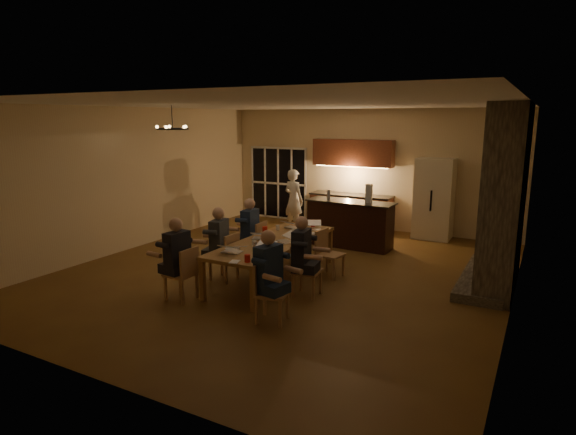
# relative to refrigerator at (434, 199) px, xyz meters

# --- Properties ---
(floor) EXTENTS (9.00, 9.00, 0.00)m
(floor) POSITION_rel_refrigerator_xyz_m (-1.90, -4.15, -1.00)
(floor) COLOR brown
(floor) RESTS_ON ground
(back_wall) EXTENTS (8.00, 0.04, 3.20)m
(back_wall) POSITION_rel_refrigerator_xyz_m (-1.90, 0.37, 0.60)
(back_wall) COLOR beige
(back_wall) RESTS_ON ground
(left_wall) EXTENTS (0.04, 9.00, 3.20)m
(left_wall) POSITION_rel_refrigerator_xyz_m (-5.92, -4.15, 0.60)
(left_wall) COLOR beige
(left_wall) RESTS_ON ground
(right_wall) EXTENTS (0.04, 9.00, 3.20)m
(right_wall) POSITION_rel_refrigerator_xyz_m (2.12, -4.15, 0.60)
(right_wall) COLOR beige
(right_wall) RESTS_ON ground
(ceiling) EXTENTS (8.00, 9.00, 0.04)m
(ceiling) POSITION_rel_refrigerator_xyz_m (-1.90, -4.15, 2.22)
(ceiling) COLOR white
(ceiling) RESTS_ON back_wall
(french_doors) EXTENTS (1.86, 0.08, 2.10)m
(french_doors) POSITION_rel_refrigerator_xyz_m (-4.60, 0.32, 0.05)
(french_doors) COLOR black
(french_doors) RESTS_ON ground
(fireplace) EXTENTS (0.58, 2.50, 3.20)m
(fireplace) POSITION_rel_refrigerator_xyz_m (1.80, -2.95, 0.60)
(fireplace) COLOR #776E5D
(fireplace) RESTS_ON ground
(kitchenette) EXTENTS (2.24, 0.68, 2.40)m
(kitchenette) POSITION_rel_refrigerator_xyz_m (-2.20, 0.05, 0.20)
(kitchenette) COLOR brown
(kitchenette) RESTS_ON ground
(refrigerator) EXTENTS (0.90, 0.68, 2.00)m
(refrigerator) POSITION_rel_refrigerator_xyz_m (0.00, 0.00, 0.00)
(refrigerator) COLOR beige
(refrigerator) RESTS_ON ground
(dining_table) EXTENTS (1.10, 3.08, 0.75)m
(dining_table) POSITION_rel_refrigerator_xyz_m (-1.91, -4.63, -0.62)
(dining_table) COLOR #AF7346
(dining_table) RESTS_ON ground
(bar_island) EXTENTS (2.07, 0.77, 1.08)m
(bar_island) POSITION_rel_refrigerator_xyz_m (-1.52, -1.76, -0.46)
(bar_island) COLOR black
(bar_island) RESTS_ON ground
(chair_left_near) EXTENTS (0.44, 0.44, 0.89)m
(chair_left_near) POSITION_rel_refrigerator_xyz_m (-2.75, -6.23, -0.55)
(chair_left_near) COLOR tan
(chair_left_near) RESTS_ON ground
(chair_left_mid) EXTENTS (0.45, 0.45, 0.89)m
(chair_left_mid) POSITION_rel_refrigerator_xyz_m (-2.72, -5.08, -0.55)
(chair_left_mid) COLOR tan
(chair_left_mid) RESTS_ON ground
(chair_left_far) EXTENTS (0.46, 0.46, 0.89)m
(chair_left_far) POSITION_rel_refrigerator_xyz_m (-2.78, -3.98, -0.55)
(chair_left_far) COLOR tan
(chair_left_far) RESTS_ON ground
(chair_right_near) EXTENTS (0.52, 0.52, 0.89)m
(chair_right_near) POSITION_rel_refrigerator_xyz_m (-0.98, -6.29, -0.55)
(chair_right_near) COLOR tan
(chair_right_near) RESTS_ON ground
(chair_right_mid) EXTENTS (0.48, 0.48, 0.89)m
(chair_right_mid) POSITION_rel_refrigerator_xyz_m (-0.99, -5.10, -0.55)
(chair_right_mid) COLOR tan
(chair_right_mid) RESTS_ON ground
(chair_right_far) EXTENTS (0.49, 0.49, 0.89)m
(chair_right_far) POSITION_rel_refrigerator_xyz_m (-1.04, -3.99, -0.55)
(chair_right_far) COLOR tan
(chair_right_far) RESTS_ON ground
(person_left_near) EXTENTS (0.66, 0.66, 1.38)m
(person_left_near) POSITION_rel_refrigerator_xyz_m (-2.78, -6.26, -0.31)
(person_left_near) COLOR #202129
(person_left_near) RESTS_ON ground
(person_right_near) EXTENTS (0.70, 0.70, 1.38)m
(person_right_near) POSITION_rel_refrigerator_xyz_m (-1.04, -6.28, -0.31)
(person_right_near) COLOR #1E324D
(person_right_near) RESTS_ON ground
(person_left_mid) EXTENTS (0.71, 0.71, 1.38)m
(person_left_mid) POSITION_rel_refrigerator_xyz_m (-2.74, -5.17, -0.31)
(person_left_mid) COLOR #383D42
(person_left_mid) RESTS_ON ground
(person_right_mid) EXTENTS (0.68, 0.68, 1.38)m
(person_right_mid) POSITION_rel_refrigerator_xyz_m (-1.06, -5.17, -0.31)
(person_right_mid) COLOR #202129
(person_right_mid) RESTS_ON ground
(person_left_far) EXTENTS (0.66, 0.66, 1.38)m
(person_left_far) POSITION_rel_refrigerator_xyz_m (-2.79, -4.06, -0.31)
(person_left_far) COLOR #1E324D
(person_left_far) RESTS_ON ground
(standing_person) EXTENTS (0.69, 0.55, 1.65)m
(standing_person) POSITION_rel_refrigerator_xyz_m (-3.43, -0.93, -0.18)
(standing_person) COLOR white
(standing_person) RESTS_ON ground
(chandelier) EXTENTS (0.61, 0.61, 0.03)m
(chandelier) POSITION_rel_refrigerator_xyz_m (-3.99, -4.87, 1.75)
(chandelier) COLOR black
(chandelier) RESTS_ON ceiling
(laptop_a) EXTENTS (0.35, 0.31, 0.23)m
(laptop_a) POSITION_rel_refrigerator_xyz_m (-2.11, -5.66, -0.14)
(laptop_a) COLOR silver
(laptop_a) RESTS_ON dining_table
(laptop_b) EXTENTS (0.34, 0.31, 0.23)m
(laptop_b) POSITION_rel_refrigerator_xyz_m (-1.64, -5.41, -0.14)
(laptop_b) COLOR silver
(laptop_b) RESTS_ON dining_table
(laptop_c) EXTENTS (0.40, 0.38, 0.23)m
(laptop_c) POSITION_rel_refrigerator_xyz_m (-2.17, -4.64, -0.14)
(laptop_c) COLOR silver
(laptop_c) RESTS_ON dining_table
(laptop_d) EXTENTS (0.42, 0.40, 0.23)m
(laptop_d) POSITION_rel_refrigerator_xyz_m (-1.65, -4.63, -0.14)
(laptop_d) COLOR silver
(laptop_d) RESTS_ON dining_table
(laptop_e) EXTENTS (0.37, 0.34, 0.23)m
(laptop_e) POSITION_rel_refrigerator_xyz_m (-2.07, -3.55, -0.14)
(laptop_e) COLOR silver
(laptop_e) RESTS_ON dining_table
(laptop_f) EXTENTS (0.41, 0.39, 0.23)m
(laptop_f) POSITION_rel_refrigerator_xyz_m (-1.63, -3.52, -0.14)
(laptop_f) COLOR silver
(laptop_f) RESTS_ON dining_table
(mug_front) EXTENTS (0.08, 0.08, 0.10)m
(mug_front) POSITION_rel_refrigerator_xyz_m (-2.01, -5.14, -0.20)
(mug_front) COLOR silver
(mug_front) RESTS_ON dining_table
(mug_mid) EXTENTS (0.08, 0.08, 0.10)m
(mug_mid) POSITION_rel_refrigerator_xyz_m (-1.80, -4.04, -0.20)
(mug_mid) COLOR silver
(mug_mid) RESTS_ON dining_table
(mug_back) EXTENTS (0.08, 0.08, 0.10)m
(mug_back) POSITION_rel_refrigerator_xyz_m (-2.25, -3.87, -0.20)
(mug_back) COLOR silver
(mug_back) RESTS_ON dining_table
(redcup_near) EXTENTS (0.09, 0.09, 0.12)m
(redcup_near) POSITION_rel_refrigerator_xyz_m (-1.58, -6.01, -0.19)
(redcup_near) COLOR red
(redcup_near) RESTS_ON dining_table
(redcup_mid) EXTENTS (0.10, 0.10, 0.12)m
(redcup_mid) POSITION_rel_refrigerator_xyz_m (-2.36, -4.19, -0.19)
(redcup_mid) COLOR red
(redcup_mid) RESTS_ON dining_table
(redcup_far) EXTENTS (0.09, 0.09, 0.12)m
(redcup_far) POSITION_rel_refrigerator_xyz_m (-1.77, -3.24, -0.19)
(redcup_far) COLOR red
(redcup_far) RESTS_ON dining_table
(can_silver) EXTENTS (0.07, 0.07, 0.12)m
(can_silver) POSITION_rel_refrigerator_xyz_m (-1.88, -5.31, -0.19)
(can_silver) COLOR #B2B2B7
(can_silver) RESTS_ON dining_table
(can_cola) EXTENTS (0.07, 0.07, 0.12)m
(can_cola) POSITION_rel_refrigerator_xyz_m (-2.03, -3.31, -0.19)
(can_cola) COLOR #3F0F0C
(can_cola) RESTS_ON dining_table
(plate_near) EXTENTS (0.26, 0.26, 0.02)m
(plate_near) POSITION_rel_refrigerator_xyz_m (-1.58, -5.24, -0.24)
(plate_near) COLOR silver
(plate_near) RESTS_ON dining_table
(plate_left) EXTENTS (0.25, 0.25, 0.02)m
(plate_left) POSITION_rel_refrigerator_xyz_m (-2.21, -5.51, -0.24)
(plate_left) COLOR silver
(plate_left) RESTS_ON dining_table
(plate_far) EXTENTS (0.23, 0.23, 0.02)m
(plate_far) POSITION_rel_refrigerator_xyz_m (-1.54, -3.88, -0.24)
(plate_far) COLOR silver
(plate_far) RESTS_ON dining_table
(notepad) EXTENTS (0.19, 0.22, 0.01)m
(notepad) POSITION_rel_refrigerator_xyz_m (-1.76, -6.11, -0.24)
(notepad) COLOR white
(notepad) RESTS_ON dining_table
(bar_bottle) EXTENTS (0.08, 0.08, 0.24)m
(bar_bottle) POSITION_rel_refrigerator_xyz_m (-2.05, -1.81, 0.20)
(bar_bottle) COLOR #99999E
(bar_bottle) RESTS_ON bar_island
(bar_blender) EXTENTS (0.14, 0.14, 0.42)m
(bar_blender) POSITION_rel_refrigerator_xyz_m (-1.08, -1.78, 0.29)
(bar_blender) COLOR silver
(bar_blender) RESTS_ON bar_island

